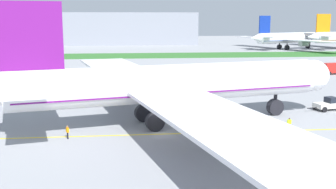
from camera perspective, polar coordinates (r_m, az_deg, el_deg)
name	(u,v)px	position (r m, az deg, el deg)	size (l,w,h in m)	color
ground_plane	(158,133)	(53.94, -1.40, -5.34)	(600.00, 600.00, 0.00)	gray
apron_taxi_line	(158,134)	(53.45, -1.35, -5.49)	(280.00, 0.36, 0.01)	yellow
grass_median_strip	(136,56)	(166.58, -4.48, 5.37)	(320.00, 24.00, 0.10)	#2D6628
airliner_foreground	(167,84)	(57.13, -0.08, 1.39)	(52.36, 84.61, 16.74)	white
pushback_tug	(328,104)	(71.87, 21.21, -1.26)	(6.14, 3.39, 2.13)	white
ground_crew_wingwalker_port	(68,131)	(52.63, -13.68, -4.88)	(0.43, 0.54, 1.70)	black
ground_crew_marshaller_front	(265,178)	(37.43, 13.20, -11.19)	(0.43, 0.55, 1.72)	black
ground_crew_wingwalker_starboard	(289,122)	(57.64, 16.37, -3.72)	(0.56, 0.35, 1.64)	black
service_truck_baggage_loader	(333,68)	(118.61, 21.79, 3.38)	(6.08, 3.24, 3.01)	#B21E19
parked_airliner_far_centre	(287,38)	(207.54, 16.08, 7.47)	(41.45, 65.84, 15.95)	white
terminal_building	(96,29)	(240.45, -9.93, 8.93)	(114.32, 20.00, 18.00)	gray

